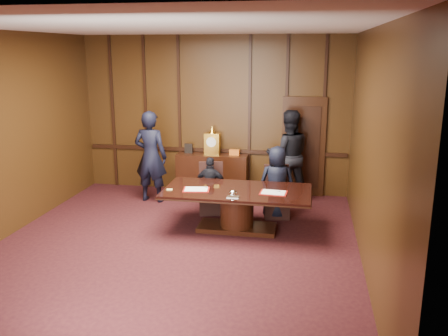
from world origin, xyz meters
name	(u,v)px	position (x,y,z in m)	size (l,w,h in m)	color
room	(175,145)	(0.07, 0.14, 1.72)	(7.00, 7.04, 3.50)	black
sideboard	(212,172)	(0.00, 3.26, 0.49)	(1.60, 0.45, 1.54)	black
conference_table	(237,203)	(0.90, 1.10, 0.51)	(2.62, 1.32, 0.76)	black
folder_left	(196,189)	(0.19, 0.95, 0.77)	(0.51, 0.40, 0.02)	#9A130E
folder_right	(273,193)	(1.55, 1.00, 0.77)	(0.48, 0.36, 0.02)	#9A130E
inkstand	(233,194)	(0.90, 0.65, 0.81)	(0.20, 0.14, 0.12)	white
notepad	(170,190)	(-0.27, 0.86, 0.77)	(0.10, 0.07, 0.01)	#F1DF76
chair_left	(211,198)	(0.24, 1.98, 0.29)	(0.58, 0.58, 0.99)	black
chair_right	(276,202)	(1.55, 1.98, 0.29)	(0.55, 0.55, 0.99)	black
signatory_left	(211,186)	(0.25, 1.90, 0.57)	(0.67, 0.28, 1.14)	black
signatory_right	(277,182)	(1.55, 1.90, 0.71)	(0.69, 0.45, 1.41)	black
witness_left	(151,157)	(-1.17, 2.46, 0.98)	(0.71, 0.47, 1.95)	black
witness_right	(288,155)	(1.69, 3.10, 0.98)	(0.95, 0.74, 1.95)	black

